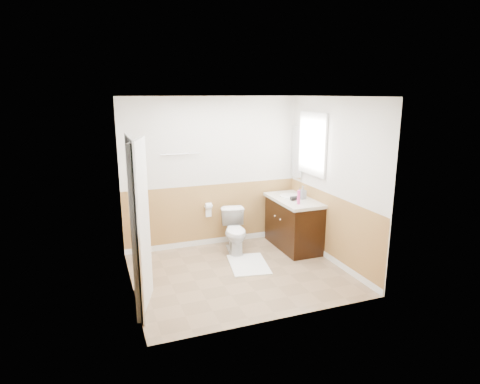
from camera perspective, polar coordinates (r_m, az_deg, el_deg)
name	(u,v)px	position (r m, az deg, el deg)	size (l,w,h in m)	color
floor	(240,273)	(5.96, -0.06, -11.42)	(3.00, 3.00, 0.00)	#8C7051
ceiling	(240,96)	(5.40, -0.07, 13.36)	(3.00, 3.00, 0.00)	white
wall_back	(212,173)	(6.75, -3.92, 2.74)	(3.00, 3.00, 0.00)	silver
wall_front	(281,216)	(4.40, 5.88, -3.34)	(3.00, 3.00, 0.00)	silver
wall_left	(127,199)	(5.23, -15.65, -1.00)	(3.00, 3.00, 0.00)	silver
wall_right	(333,182)	(6.22, 13.00, 1.46)	(3.00, 3.00, 0.00)	silver
wainscot_back	(213,216)	(6.93, -3.79, -3.38)	(3.00, 3.00, 0.00)	#B18246
wainscot_front	(279,279)	(4.68, 5.58, -12.11)	(3.00, 3.00, 0.00)	#B18246
wainscot_left	(132,255)	(5.47, -15.01, -8.62)	(2.60, 2.60, 0.00)	#B18246
wainscot_right	(330,229)	(6.41, 12.55, -5.11)	(2.60, 2.60, 0.00)	#B18246
toilet	(235,231)	(6.62, -0.69, -5.58)	(0.39, 0.68, 0.69)	white
bath_mat	(249,264)	(6.22, 1.21, -10.20)	(0.55, 0.80, 0.02)	white
vanity_cabinet	(294,224)	(6.84, 7.58, -4.57)	(0.55, 1.10, 0.80)	black
vanity_knob_left	(280,220)	(6.58, 5.71, -3.89)	(0.03, 0.03, 0.03)	silver
vanity_knob_right	(275,216)	(6.75, 4.97, -3.42)	(0.03, 0.03, 0.03)	silver
countertop	(294,200)	(6.72, 7.62, -1.14)	(0.60, 1.15, 0.05)	beige
sink_basin	(290,196)	(6.84, 7.11, -0.54)	(0.36, 0.36, 0.02)	white
faucet	(300,192)	(6.91, 8.45, 0.07)	(0.02, 0.02, 0.14)	silver
lotion_bottle	(299,197)	(6.37, 8.29, -0.73)	(0.05, 0.05, 0.22)	#EC3D91
soap_dispenser	(303,192)	(6.70, 8.84, -0.05)	(0.10, 0.10, 0.21)	gray
hair_dryer_body	(295,198)	(6.60, 7.74, -0.87)	(0.07, 0.07, 0.14)	black
hair_dryer_handle	(293,200)	(6.59, 7.51, -1.16)	(0.03, 0.03, 0.07)	black
mirror_panel	(297,152)	(7.08, 8.08, 5.61)	(0.02, 0.35, 0.90)	silver
window_frame	(312,144)	(6.61, 10.21, 6.70)	(0.04, 0.80, 1.00)	white
window_glass	(313,144)	(6.62, 10.33, 6.71)	(0.01, 0.70, 0.90)	white
door	(141,227)	(4.87, -13.81, -4.79)	(0.05, 0.80, 2.04)	white
door_frame	(134,227)	(4.86, -14.71, -4.76)	(0.02, 0.92, 2.10)	white
door_knob	(143,224)	(5.21, -13.56, -4.36)	(0.06, 0.06, 0.06)	silver
towel_bar	(180,154)	(6.51, -8.50, 5.33)	(0.02, 0.02, 0.62)	silver
tp_holder_bar	(208,206)	(6.79, -4.48, -1.99)	(0.02, 0.02, 0.14)	silver
tp_roll	(208,206)	(6.79, -4.48, -1.99)	(0.11, 0.11, 0.10)	white
tp_sheet	(209,212)	(6.82, -4.46, -2.88)	(0.10, 0.01, 0.16)	white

